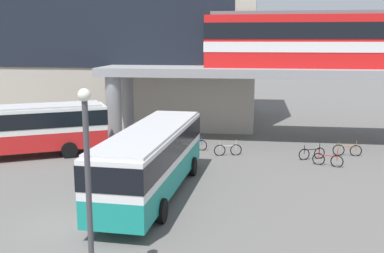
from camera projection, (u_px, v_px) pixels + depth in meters
ground_plane at (144, 160)px, 27.88m from camera, size 120.00×120.00×0.00m
station_building at (82, 16)px, 41.55m from camera, size 31.57×12.41×18.69m
elevated_platform at (339, 78)px, 31.90m from camera, size 33.86×5.64×5.29m
train at (353, 39)px, 31.28m from camera, size 20.39×2.96×3.84m
bus_main at (152, 154)px, 21.18m from camera, size 3.18×11.16×3.22m
bus_secondary at (15, 126)px, 28.06m from camera, size 10.92×7.49×3.22m
bicycle_silver at (228, 150)px, 28.87m from camera, size 1.75×0.50×1.04m
bicycle_red at (328, 160)px, 26.48m from camera, size 1.70×0.68×1.04m
bicycle_blue at (194, 145)px, 30.28m from camera, size 1.79×0.15×1.04m
bicycle_brown at (347, 150)px, 28.80m from camera, size 1.79×0.12×1.04m
bicycle_black at (312, 154)px, 27.95m from camera, size 1.66×0.79×1.04m
lamp_post at (88, 176)px, 12.51m from camera, size 0.36×0.36×5.98m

